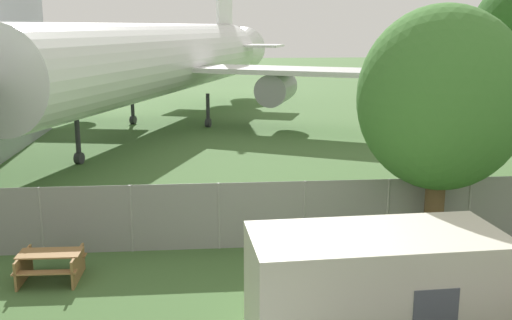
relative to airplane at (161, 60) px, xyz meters
The scene contains 5 objects.
perimeter_fence 22.27m from the airplane, 82.38° to the right, with size 56.07×0.07×2.01m.
airplane is the anchor object (origin of this frame).
portable_cabin 28.91m from the airplane, 78.46° to the right, with size 4.95×2.45×2.62m.
picnic_bench_near_cabin 24.06m from the airplane, 93.65° to the right, with size 1.61×1.43×0.76m.
tree_behind_benches 24.23m from the airplane, 67.67° to the right, with size 4.75×4.75×7.10m.
Camera 1 is at (-0.45, -6.00, 6.46)m, focal length 42.00 mm.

